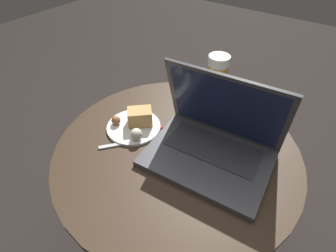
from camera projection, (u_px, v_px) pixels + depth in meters
ground_plane at (174, 232)px, 1.14m from camera, size 6.00×6.00×0.00m
table at (176, 174)px, 0.87m from camera, size 0.73×0.73×0.53m
napkin at (137, 123)px, 0.87m from camera, size 0.17×0.13×0.00m
laptop at (213, 141)px, 0.73m from camera, size 0.36×0.28×0.25m
beer_glass at (215, 89)px, 0.82m from camera, size 0.06×0.06×0.22m
snack_plate at (136, 123)px, 0.84m from camera, size 0.17×0.17×0.06m
fork at (134, 142)px, 0.80m from camera, size 0.13×0.15×0.00m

